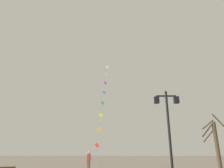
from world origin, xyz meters
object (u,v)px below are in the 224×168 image
object	(u,v)px
kite_train	(103,101)
bare_tree	(217,146)
twin_lantern_lamp_post	(168,117)
kite_flyer	(89,161)

from	to	relation	value
kite_train	bare_tree	distance (m)	15.32
kite_train	bare_tree	bearing A→B (deg)	-53.83
kite_train	bare_tree	xyz separation A→B (m)	(8.35, -11.43, -5.86)
twin_lantern_lamp_post	kite_flyer	world-z (taller)	twin_lantern_lamp_post
twin_lantern_lamp_post	bare_tree	xyz separation A→B (m)	(3.71, 2.43, -1.51)
twin_lantern_lamp_post	kite_flyer	bearing A→B (deg)	127.51
bare_tree	kite_train	bearing A→B (deg)	126.17
kite_flyer	twin_lantern_lamp_post	bearing A→B (deg)	-136.50
kite_train	twin_lantern_lamp_post	bearing A→B (deg)	-71.47
twin_lantern_lamp_post	kite_train	bearing A→B (deg)	108.53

